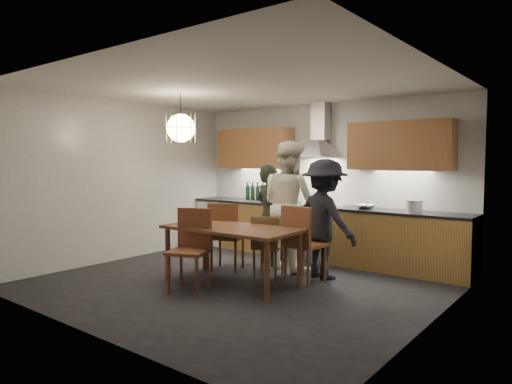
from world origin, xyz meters
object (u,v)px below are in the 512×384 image
Objects in this scene: person_mid at (289,205)px; mixing_bowl at (365,207)px; chair_back_left at (225,232)px; wine_bottles at (260,191)px; dining_table at (232,234)px; person_right at (324,219)px; stock_pot at (414,206)px; person_left at (269,215)px; chair_front at (191,243)px.

mixing_bowl is (0.87, 0.78, -0.03)m from person_mid.
wine_bottles is at bearing -92.27° from chair_back_left.
person_right is at bearing 49.59° from dining_table.
wine_bottles is at bearing 177.92° from stock_pot.
wine_bottles is (-0.88, 0.91, 0.28)m from person_left.
mixing_bowl is 0.74m from stock_pot.
stock_pot is (1.71, 2.04, 0.31)m from dining_table.
person_left is at bearing -45.88° from wine_bottles.
chair_front is 1.52× the size of wine_bottles.
person_right is at bearing -172.96° from person_left.
person_left is 2.16m from stock_pot.
chair_front is 2.83m from wine_bottles.
dining_table is at bearing 100.83° from person_mid.
chair_front is 1.77m from person_mid.
chair_back_left is 0.99× the size of chair_front.
person_mid reaches higher than chair_front.
chair_front is 3.22m from stock_pot.
person_right is at bearing 32.04° from chair_front.
person_mid is at bearing 3.03° from person_right.
chair_back_left is at bearing 136.57° from dining_table.
person_left is 5.47× the size of mixing_bowl.
stock_pot is at bearing 4.21° from mixing_bowl.
chair_front is at bearing 71.98° from person_right.
mixing_bowl is at bearing -131.51° from person_left.
dining_table is 0.56m from chair_front.
chair_front is 0.65× the size of person_left.
dining_table is 8.00× the size of stock_pot.
person_left reaches higher than dining_table.
wine_bottles is (-1.98, 1.12, 0.24)m from person_right.
wine_bottles reaches higher than chair_back_left.
dining_table is 6.40× the size of mixing_bowl.
stock_pot is at bearing -140.26° from person_left.
person_left is 0.95× the size of person_right.
person_left is at bearing -132.18° from chair_back_left.
dining_table is at bearing -116.22° from mixing_bowl.
stock_pot is at bearing 48.00° from dining_table.
person_right reaches higher than chair_front.
person_right is 7.23× the size of stock_pot.
person_right is at bearing 178.76° from chair_back_left.
dining_table is 1.11× the size of person_right.
dining_table is at bearing 40.31° from chair_front.
person_mid is at bearing 55.07° from chair_front.
mixing_bowl is 0.43× the size of wine_bottles.
stock_pot is 0.34× the size of wine_bottles.
wine_bottles is (-0.62, 1.65, 0.49)m from chair_back_left.
dining_table is at bearing -61.39° from wine_bottles.
chair_back_left is at bearing -145.59° from stock_pot.
wine_bottles is (-0.92, 2.64, 0.48)m from chair_front.
mixing_bowl is (1.53, 1.49, 0.35)m from chair_back_left.
person_left is (-0.29, 1.23, 0.11)m from dining_table.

